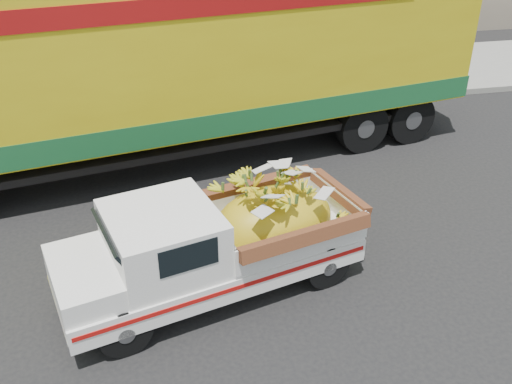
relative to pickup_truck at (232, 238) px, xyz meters
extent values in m
plane|color=black|center=(-2.16, -0.72, -0.79)|extent=(100.00, 100.00, 0.00)
cube|color=gray|center=(-2.16, 6.66, -0.72)|extent=(60.00, 0.25, 0.15)
cube|color=gray|center=(-2.16, 8.76, -0.72)|extent=(60.00, 4.00, 0.14)
cylinder|color=black|center=(-1.54, -1.09, -0.45)|extent=(0.71, 0.37, 0.68)
cylinder|color=black|center=(-1.88, 0.18, -0.45)|extent=(0.71, 0.37, 0.68)
cylinder|color=black|center=(1.32, -0.33, -0.45)|extent=(0.71, 0.37, 0.68)
cylinder|color=black|center=(0.98, 0.94, -0.45)|extent=(0.71, 0.37, 0.68)
cube|color=white|center=(-0.32, -0.09, -0.30)|extent=(4.46, 2.56, 0.35)
cube|color=#A50F0C|center=(-0.13, -0.83, -0.24)|extent=(3.99, 1.07, 0.06)
cube|color=silver|center=(-2.32, -0.62, -0.39)|extent=(0.47, 1.47, 0.13)
cube|color=white|center=(-1.99, -0.53, 0.04)|extent=(1.10, 1.58, 0.32)
cube|color=white|center=(-0.95, -0.25, 0.28)|extent=(1.72, 1.77, 0.81)
cube|color=black|center=(-0.68, -0.94, 0.43)|extent=(0.74, 0.21, 0.38)
cube|color=white|center=(0.71, 0.19, 0.11)|extent=(2.38, 2.00, 0.46)
ellipsoid|color=orange|center=(0.63, 0.17, 0.01)|extent=(2.11, 1.66, 1.15)
cylinder|color=black|center=(4.63, 4.09, -0.24)|extent=(1.14, 0.52, 1.10)
cylinder|color=black|center=(4.26, 6.06, -0.24)|extent=(1.14, 0.52, 1.10)
cylinder|color=black|center=(3.45, 3.87, -0.24)|extent=(1.14, 0.52, 1.10)
cylinder|color=black|center=(3.08, 5.84, -0.24)|extent=(1.14, 0.52, 1.10)
cube|color=black|center=(-0.17, 4.21, -0.01)|extent=(11.98, 3.19, 0.36)
cube|color=gold|center=(-0.17, 4.21, 1.59)|extent=(12.02, 4.62, 2.84)
cube|color=#175329|center=(-0.17, 4.21, 0.42)|extent=(12.08, 4.65, 0.45)
cube|color=maroon|center=(0.06, 2.97, 2.56)|extent=(8.26, 1.57, 0.35)
camera|label=1|loc=(-1.03, -6.56, 4.54)|focal=40.00mm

